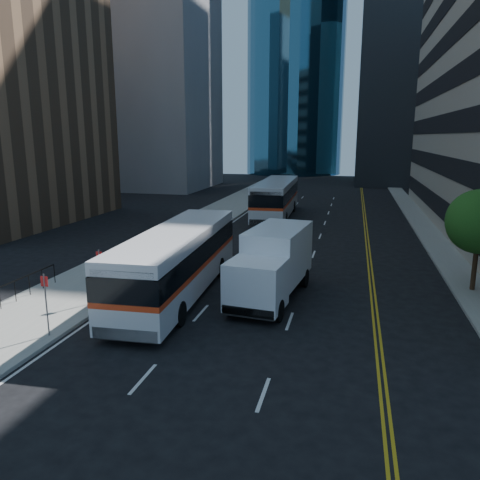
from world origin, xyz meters
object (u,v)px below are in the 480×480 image
at_px(street_tree, 480,222).
at_px(box_truck, 273,263).
at_px(bus_front, 178,260).
at_px(bus_rear, 276,197).

height_order(street_tree, box_truck, street_tree).
distance_m(street_tree, bus_front, 14.96).
bearing_deg(bus_rear, street_tree, -58.34).
bearing_deg(bus_front, box_truck, 4.02).
distance_m(bus_front, bus_rear, 24.12).
height_order(street_tree, bus_rear, street_tree).
relative_size(street_tree, bus_rear, 0.37).
relative_size(bus_front, box_truck, 1.78).
bearing_deg(street_tree, box_truck, -161.41).
bearing_deg(bus_front, street_tree, 12.18).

